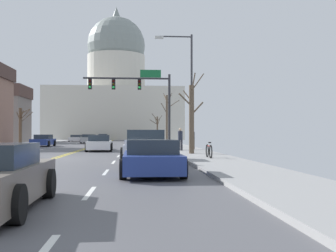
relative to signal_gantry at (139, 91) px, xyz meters
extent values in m
cube|color=#515156|center=(-4.82, -13.91, -5.26)|extent=(14.00, 180.00, 0.06)
cube|color=yellow|center=(-4.94, -13.91, -5.23)|extent=(0.10, 176.40, 0.00)
cube|color=yellow|center=(-4.70, -13.91, -5.23)|extent=(0.10, 176.40, 0.00)
cube|color=silver|center=(-1.32, -27.61, -5.23)|extent=(0.12, 2.20, 0.00)
cube|color=silver|center=(-1.32, -22.41, -5.23)|extent=(0.12, 2.20, 0.00)
cube|color=silver|center=(-1.32, -17.21, -5.23)|extent=(0.12, 2.20, 0.00)
cube|color=silver|center=(-1.32, -12.01, -5.23)|extent=(0.12, 2.20, 0.00)
cube|color=silver|center=(-1.32, -6.81, -5.23)|extent=(0.12, 2.20, 0.00)
cube|color=silver|center=(-1.32, -1.61, -5.23)|extent=(0.12, 2.20, 0.00)
cube|color=silver|center=(-1.32, 3.59, -5.23)|extent=(0.12, 2.20, 0.00)
cube|color=silver|center=(-1.32, 8.79, -5.23)|extent=(0.12, 2.20, 0.00)
cube|color=silver|center=(-1.32, 13.99, -5.23)|extent=(0.12, 2.20, 0.00)
cube|color=silver|center=(-1.32, 19.19, -5.23)|extent=(0.12, 2.20, 0.00)
cube|color=silver|center=(-1.32, 24.39, -5.23)|extent=(0.12, 2.20, 0.00)
cube|color=silver|center=(-1.32, 29.59, -5.23)|extent=(0.12, 2.20, 0.00)
cube|color=silver|center=(-1.32, 34.79, -5.23)|extent=(0.12, 2.20, 0.00)
cube|color=silver|center=(-1.32, 39.99, -5.23)|extent=(0.12, 2.20, 0.00)
cube|color=silver|center=(-1.32, 45.19, -5.23)|extent=(0.12, 2.20, 0.00)
cube|color=silver|center=(-1.32, 50.39, -5.23)|extent=(0.12, 2.20, 0.00)
cube|color=silver|center=(-8.32, -12.01, -5.23)|extent=(0.12, 2.20, 0.00)
cube|color=silver|center=(-8.32, -6.81, -5.23)|extent=(0.12, 2.20, 0.00)
cube|color=silver|center=(-8.32, -1.61, -5.23)|extent=(0.12, 2.20, 0.00)
cube|color=silver|center=(-8.32, 3.59, -5.23)|extent=(0.12, 2.20, 0.00)
cube|color=silver|center=(-8.32, 8.79, -5.23)|extent=(0.12, 2.20, 0.00)
cube|color=silver|center=(-8.32, 13.99, -5.23)|extent=(0.12, 2.20, 0.00)
cube|color=silver|center=(-8.32, 19.19, -5.23)|extent=(0.12, 2.20, 0.00)
cube|color=silver|center=(-8.32, 24.39, -5.23)|extent=(0.12, 2.20, 0.00)
cube|color=silver|center=(-8.32, 29.59, -5.23)|extent=(0.12, 2.20, 0.00)
cube|color=silver|center=(-8.32, 34.79, -5.23)|extent=(0.12, 2.20, 0.00)
cube|color=silver|center=(-8.32, 39.99, -5.23)|extent=(0.12, 2.20, 0.00)
cube|color=silver|center=(-8.32, 45.19, -5.23)|extent=(0.12, 2.20, 0.00)
cube|color=silver|center=(-8.32, 50.39, -5.23)|extent=(0.12, 2.20, 0.00)
cube|color=gray|center=(3.68, -13.91, -5.16)|extent=(3.00, 180.00, 0.14)
cylinder|color=#28282D|center=(2.78, 0.01, -1.76)|extent=(0.22, 0.22, 6.65)
cylinder|color=#28282D|center=(-1.12, 0.01, 1.16)|extent=(7.80, 0.16, 0.16)
cube|color=black|center=(0.05, 0.01, 0.60)|extent=(0.32, 0.28, 0.92)
sphere|color=#330504|center=(0.05, -0.15, 0.88)|extent=(0.22, 0.22, 0.22)
sphere|color=#332B05|center=(0.05, -0.15, 0.60)|extent=(0.22, 0.22, 0.22)
sphere|color=#19CC47|center=(0.05, -0.15, 0.32)|extent=(0.22, 0.22, 0.22)
cube|color=black|center=(-2.29, 0.01, 0.60)|extent=(0.32, 0.28, 0.92)
sphere|color=#330504|center=(-2.29, -0.15, 0.88)|extent=(0.22, 0.22, 0.22)
sphere|color=#332B05|center=(-2.29, -0.15, 0.60)|extent=(0.22, 0.22, 0.22)
sphere|color=#19CC47|center=(-2.29, -0.15, 0.32)|extent=(0.22, 0.22, 0.22)
cube|color=black|center=(-4.39, 0.01, 0.60)|extent=(0.32, 0.28, 0.92)
sphere|color=#330504|center=(-4.39, -0.15, 0.88)|extent=(0.22, 0.22, 0.22)
sphere|color=#332B05|center=(-4.39, -0.15, 0.60)|extent=(0.22, 0.22, 0.22)
sphere|color=#19CC47|center=(-4.39, -0.15, 0.32)|extent=(0.22, 0.22, 0.22)
cube|color=#146033|center=(1.07, 0.03, 1.61)|extent=(1.90, 0.06, 0.70)
cylinder|color=#333338|center=(3.38, -10.86, -1.22)|extent=(0.14, 0.14, 7.73)
cylinder|color=#333338|center=(2.32, -10.86, 2.49)|extent=(2.13, 0.09, 0.09)
cube|color=#B2B2AD|center=(1.26, -10.86, 2.42)|extent=(0.56, 0.24, 0.16)
cube|color=beige|center=(-4.82, 56.36, 0.22)|extent=(28.62, 22.62, 10.90)
cylinder|color=beige|center=(-4.82, 56.36, 9.68)|extent=(12.91, 12.91, 8.03)
sphere|color=gray|center=(-4.82, 56.36, 15.97)|extent=(12.98, 12.98, 12.98)
cone|color=gray|center=(-4.82, 56.36, 23.65)|extent=(1.80, 1.80, 2.40)
cube|color=silver|center=(-3.13, -4.52, -4.76)|extent=(1.97, 4.68, 0.63)
cube|color=#232D38|center=(-3.12, -4.88, -4.20)|extent=(1.65, 2.03, 0.48)
cylinder|color=black|center=(-4.08, -3.13, -4.91)|extent=(0.24, 0.65, 0.64)
cylinder|color=black|center=(-2.29, -3.06, -4.91)|extent=(0.24, 0.65, 0.64)
cylinder|color=black|center=(-3.97, -5.99, -4.91)|extent=(0.24, 0.65, 0.64)
cylinder|color=black|center=(-2.18, -5.92, -4.91)|extent=(0.24, 0.65, 0.64)
cube|color=#9EA3A8|center=(0.20, -10.61, -4.74)|extent=(1.93, 4.32, 0.66)
cube|color=#232D38|center=(0.20, -10.78, -4.22)|extent=(1.68, 2.14, 0.38)
cylinder|color=black|center=(-0.76, -9.29, -4.91)|extent=(0.23, 0.64, 0.64)
cylinder|color=black|center=(1.12, -9.27, -4.91)|extent=(0.23, 0.64, 0.64)
cylinder|color=black|center=(-0.73, -11.96, -4.91)|extent=(0.23, 0.64, 0.64)
cylinder|color=black|center=(1.15, -11.94, -4.91)|extent=(0.23, 0.64, 0.64)
cube|color=silver|center=(0.24, -17.60, -4.66)|extent=(2.05, 5.64, 0.70)
cube|color=#1E2833|center=(0.26, -16.82, -3.98)|extent=(1.83, 1.93, 0.66)
cube|color=silver|center=(0.20, -20.34, -4.20)|extent=(1.80, 0.13, 0.22)
cylinder|color=black|center=(-0.71, -15.91, -4.83)|extent=(0.29, 0.80, 0.80)
cylinder|color=black|center=(1.25, -15.94, -4.83)|extent=(0.29, 0.80, 0.80)
cylinder|color=black|center=(-0.76, -19.27, -4.83)|extent=(0.29, 0.80, 0.80)
cylinder|color=black|center=(1.20, -19.30, -4.83)|extent=(0.29, 0.80, 0.80)
cube|color=navy|center=(0.31, -23.43, -4.78)|extent=(1.91, 4.56, 0.58)
cube|color=#232D38|center=(0.31, -23.83, -4.25)|extent=(1.66, 1.96, 0.46)
cylinder|color=black|center=(-0.64, -22.03, -4.91)|extent=(0.23, 0.64, 0.64)
cylinder|color=black|center=(1.23, -22.01, -4.91)|extent=(0.23, 0.64, 0.64)
cylinder|color=black|center=(-0.61, -24.85, -4.91)|extent=(0.23, 0.64, 0.64)
cylinder|color=black|center=(1.26, -24.83, -4.91)|extent=(0.23, 0.64, 0.64)
cylinder|color=black|center=(-2.13, -28.32, -4.91)|extent=(0.23, 0.64, 0.64)
cylinder|color=black|center=(-2.07, -31.01, -4.91)|extent=(0.23, 0.64, 0.64)
cube|color=navy|center=(-10.19, 7.59, -4.76)|extent=(1.87, 4.51, 0.63)
cube|color=#232D38|center=(-10.19, 7.71, -4.21)|extent=(1.61, 2.05, 0.47)
cylinder|color=black|center=(-9.33, 6.18, -4.91)|extent=(0.23, 0.64, 0.64)
cylinder|color=black|center=(-11.11, 6.22, -4.91)|extent=(0.23, 0.64, 0.64)
cylinder|color=black|center=(-9.27, 8.95, -4.91)|extent=(0.23, 0.64, 0.64)
cylinder|color=black|center=(-11.05, 8.99, -4.91)|extent=(0.23, 0.64, 0.64)
cube|color=#9EA3A8|center=(-6.85, 20.89, -4.73)|extent=(1.84, 4.67, 0.68)
cube|color=#232D38|center=(-6.85, 21.00, -4.19)|extent=(1.60, 2.29, 0.39)
cylinder|color=black|center=(-5.95, 19.44, -4.91)|extent=(0.22, 0.64, 0.64)
cylinder|color=black|center=(-7.76, 19.45, -4.91)|extent=(0.22, 0.64, 0.64)
cylinder|color=black|center=(-5.94, 22.33, -4.91)|extent=(0.22, 0.64, 0.64)
cylinder|color=black|center=(-7.74, 22.34, -4.91)|extent=(0.22, 0.64, 0.64)
cube|color=silver|center=(-10.14, 31.62, -4.79)|extent=(1.95, 4.46, 0.56)
cube|color=#232D38|center=(-10.13, 31.78, -4.31)|extent=(1.67, 2.20, 0.38)
cylinder|color=black|center=(-9.27, 30.23, -4.91)|extent=(0.24, 0.65, 0.64)
cylinder|color=black|center=(-11.09, 30.28, -4.91)|extent=(0.24, 0.65, 0.64)
cylinder|color=black|center=(-9.19, 32.96, -4.91)|extent=(0.24, 0.65, 0.64)
cylinder|color=black|center=(-11.01, 33.02, -4.91)|extent=(0.24, 0.65, 0.64)
cube|color=silver|center=(-6.77, 43.86, -4.75)|extent=(1.90, 4.41, 0.63)
cube|color=#232D38|center=(-6.77, 44.27, -4.23)|extent=(1.64, 2.05, 0.42)
cylinder|color=black|center=(-5.90, 42.48, -4.91)|extent=(0.23, 0.64, 0.64)
cylinder|color=black|center=(-7.71, 42.52, -4.91)|extent=(0.23, 0.64, 0.64)
cylinder|color=black|center=(-5.84, 45.19, -4.91)|extent=(0.23, 0.64, 0.64)
cylinder|color=black|center=(-7.65, 45.23, -4.91)|extent=(0.23, 0.64, 0.64)
cylinder|color=brown|center=(3.25, -11.82, -2.94)|extent=(0.32, 0.32, 4.30)
cylinder|color=brown|center=(3.03, -11.47, -1.44)|extent=(0.52, 0.78, 0.79)
cylinder|color=brown|center=(2.84, -11.90, -1.72)|extent=(0.90, 0.27, 0.84)
cylinder|color=brown|center=(3.62, -11.72, -2.25)|extent=(0.84, 0.30, 0.86)
cylinder|color=brown|center=(3.63, -11.89, -0.61)|extent=(0.82, 0.22, 1.13)
cylinder|color=brown|center=(3.30, -12.30, -0.72)|extent=(0.17, 1.02, 1.17)
cylinder|color=#4C3D2D|center=(-13.80, 12.01, -2.98)|extent=(0.38, 0.38, 4.22)
cylinder|color=#4C3D2D|center=(-13.84, 11.39, -1.92)|extent=(0.18, 1.32, 1.07)
cylinder|color=#4C3D2D|center=(-13.31, 12.23, -1.26)|extent=(1.07, 0.53, 0.67)
cylinder|color=#4C3D2D|center=(-13.11, 12.11, -1.94)|extent=(1.44, 0.27, 1.29)
cylinder|color=#4C3D2D|center=(-13.70, 11.54, -2.45)|extent=(0.27, 0.99, 0.58)
cylinder|color=#4C3D2D|center=(-13.16, 11.53, -1.70)|extent=(1.39, 1.07, 1.20)
cylinder|color=#4C3D2D|center=(-13.57, 11.77, -1.69)|extent=(0.62, 0.64, 1.03)
cylinder|color=#4C3D2D|center=(3.43, 34.99, -3.00)|extent=(0.25, 0.25, 4.18)
cylinder|color=#4C3D2D|center=(3.22, 35.45, -1.76)|extent=(0.51, 1.00, 1.54)
cylinder|color=#4C3D2D|center=(3.59, 34.24, -1.98)|extent=(0.42, 1.57, 1.21)
cylinder|color=#4C3D2D|center=(2.76, 35.09, -1.88)|extent=(1.42, 0.30, 0.94)
cylinder|color=#4C3D2D|center=(2.96, 35.14, -0.98)|extent=(1.05, 0.41, 1.24)
cylinder|color=#4C3D2D|center=(3.25, 35.21, -1.42)|extent=(0.49, 0.58, 0.89)
cylinder|color=#4C3D2D|center=(3.86, 35.05, -1.24)|extent=(0.92, 0.21, 1.12)
cylinder|color=brown|center=(3.64, 14.92, -2.03)|extent=(0.27, 0.27, 6.11)
cylinder|color=brown|center=(3.29, 15.09, -0.63)|extent=(0.84, 0.48, 1.39)
cylinder|color=brown|center=(4.42, 14.67, -0.16)|extent=(1.63, 0.59, 1.11)
cylinder|color=brown|center=(3.94, 15.18, 0.41)|extent=(0.73, 0.66, 1.40)
cylinder|color=brown|center=(3.93, 14.49, 0.73)|extent=(0.66, 0.94, 1.00)
cylinder|color=brown|center=(3.52, 15.63, 0.66)|extent=(0.37, 1.50, 1.04)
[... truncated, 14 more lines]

